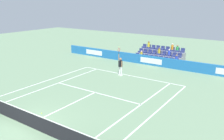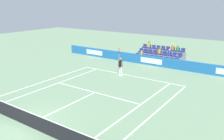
# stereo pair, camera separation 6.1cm
# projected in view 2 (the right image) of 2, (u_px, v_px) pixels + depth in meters

# --- Properties ---
(ground_plane) EXTENTS (80.00, 80.00, 0.00)m
(ground_plane) POSITION_uv_depth(u_px,v_px,m) (27.00, 125.00, 13.95)
(ground_plane) COLOR gray
(line_baseline) EXTENTS (10.97, 0.10, 0.01)m
(line_baseline) POSITION_uv_depth(u_px,v_px,m) (130.00, 76.00, 23.35)
(line_baseline) COLOR white
(line_baseline) RESTS_ON ground
(line_service) EXTENTS (8.23, 0.10, 0.01)m
(line_service) POSITION_uv_depth(u_px,v_px,m) (95.00, 92.00, 19.01)
(line_service) COLOR white
(line_service) RESTS_ON ground
(line_centre_service) EXTENTS (0.10, 6.40, 0.01)m
(line_centre_service) POSITION_uv_depth(u_px,v_px,m) (66.00, 106.00, 16.48)
(line_centre_service) COLOR white
(line_centre_service) RESTS_ON ground
(line_singles_sideline_left) EXTENTS (0.10, 11.89, 0.01)m
(line_singles_sideline_left) POSITION_uv_depth(u_px,v_px,m) (55.00, 84.00, 20.90)
(line_singles_sideline_left) COLOR white
(line_singles_sideline_left) RESTS_ON ground
(line_singles_sideline_right) EXTENTS (0.10, 11.89, 0.01)m
(line_singles_sideline_right) POSITION_uv_depth(u_px,v_px,m) (138.00, 107.00, 16.40)
(line_singles_sideline_right) COLOR white
(line_singles_sideline_right) RESTS_ON ground
(line_doubles_sideline_left) EXTENTS (0.10, 11.89, 0.01)m
(line_doubles_sideline_left) POSITION_uv_depth(u_px,v_px,m) (44.00, 81.00, 21.65)
(line_doubles_sideline_left) COLOR white
(line_doubles_sideline_left) RESTS_ON ground
(line_doubles_sideline_right) EXTENTS (0.10, 11.89, 0.01)m
(line_doubles_sideline_right) POSITION_uv_depth(u_px,v_px,m) (156.00, 112.00, 15.65)
(line_doubles_sideline_right) COLOR white
(line_doubles_sideline_right) RESTS_ON ground
(line_centre_mark) EXTENTS (0.10, 0.20, 0.01)m
(line_centre_mark) POSITION_uv_depth(u_px,v_px,m) (129.00, 76.00, 23.27)
(line_centre_mark) COLOR white
(line_centre_mark) RESTS_ON ground
(sponsor_barrier) EXTENTS (24.59, 0.22, 1.08)m
(sponsor_barrier) POSITION_uv_depth(u_px,v_px,m) (151.00, 61.00, 26.97)
(sponsor_barrier) COLOR #1E66AD
(sponsor_barrier) RESTS_ON ground
(tennis_net) EXTENTS (11.97, 0.10, 1.07)m
(tennis_net) POSITION_uv_depth(u_px,v_px,m) (26.00, 118.00, 13.81)
(tennis_net) COLOR #33383D
(tennis_net) RESTS_ON ground
(tennis_player) EXTENTS (0.52, 0.39, 2.85)m
(tennis_player) POSITION_uv_depth(u_px,v_px,m) (120.00, 66.00, 23.08)
(tennis_player) COLOR white
(tennis_player) RESTS_ON ground
(stadium_stand) EXTENTS (5.58, 2.85, 2.20)m
(stadium_stand) POSITION_uv_depth(u_px,v_px,m) (160.00, 57.00, 28.79)
(stadium_stand) COLOR gray
(stadium_stand) RESTS_ON ground
(loose_tennis_ball) EXTENTS (0.07, 0.07, 0.07)m
(loose_tennis_ball) POSITION_uv_depth(u_px,v_px,m) (41.00, 113.00, 15.40)
(loose_tennis_ball) COLOR #D1E533
(loose_tennis_ball) RESTS_ON ground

